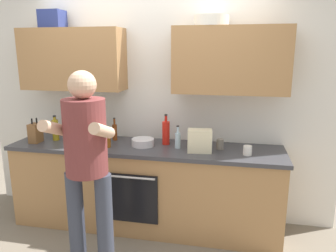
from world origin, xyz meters
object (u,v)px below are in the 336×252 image
(mixing_bowl, at_px, (143,142))
(bottle_syrup, at_px, (107,139))
(bottle_hotsauce, at_px, (166,132))
(person_standing, at_px, (86,158))
(bottle_water, at_px, (178,140))
(cup_ceramic, at_px, (78,138))
(grocery_bag_rice, at_px, (200,141))
(bottle_oil, at_px, (55,129))
(potted_herb, at_px, (93,129))
(cup_coffee, at_px, (248,150))
(bottle_vinegar, at_px, (115,132))
(cup_stoneware, at_px, (220,144))
(knife_block, at_px, (35,133))

(mixing_bowl, bearing_deg, bottle_syrup, -160.16)
(bottle_hotsauce, relative_size, bottle_syrup, 1.45)
(person_standing, distance_m, bottle_water, 1.01)
(bottle_hotsauce, height_order, cup_ceramic, bottle_hotsauce)
(bottle_syrup, bearing_deg, grocery_bag_rice, 2.49)
(bottle_oil, xyz_separation_m, mixing_bowl, (1.00, -0.02, -0.08))
(bottle_hotsauce, relative_size, cup_ceramic, 3.44)
(potted_herb, bearing_deg, cup_coffee, -1.68)
(bottle_oil, bearing_deg, bottle_hotsauce, 4.00)
(bottle_vinegar, relative_size, potted_herb, 0.87)
(person_standing, relative_size, bottle_water, 7.35)
(mixing_bowl, bearing_deg, grocery_bag_rice, -7.80)
(person_standing, relative_size, cup_ceramic, 18.33)
(cup_coffee, relative_size, cup_ceramic, 0.95)
(bottle_hotsauce, height_order, cup_stoneware, bottle_hotsauce)
(cup_ceramic, distance_m, potted_herb, 0.22)
(bottle_syrup, bearing_deg, cup_ceramic, 166.13)
(bottle_water, height_order, cup_stoneware, bottle_water)
(person_standing, xyz_separation_m, bottle_oil, (-0.77, 0.84, -0.00))
(bottle_water, bearing_deg, grocery_bag_rice, -17.77)
(bottle_vinegar, bearing_deg, knife_block, -162.28)
(person_standing, relative_size, potted_herb, 5.90)
(person_standing, height_order, cup_coffee, person_standing)
(cup_coffee, bearing_deg, knife_block, -179.56)
(bottle_oil, bearing_deg, bottle_vinegar, 11.23)
(bottle_hotsauce, xyz_separation_m, mixing_bowl, (-0.22, -0.10, -0.09))
(knife_block, bearing_deg, bottle_water, 3.81)
(bottle_vinegar, height_order, potted_herb, potted_herb)
(cup_stoneware, bearing_deg, bottle_vinegar, 174.68)
(bottle_oil, height_order, potted_herb, potted_herb)
(cup_ceramic, bearing_deg, mixing_bowl, 2.59)
(potted_herb, bearing_deg, bottle_hotsauce, 11.36)
(cup_stoneware, relative_size, grocery_bag_rice, 0.44)
(person_standing, xyz_separation_m, cup_stoneware, (1.03, 0.86, -0.07))
(cup_coffee, relative_size, mixing_bowl, 0.38)
(mixing_bowl, bearing_deg, bottle_oil, 178.94)
(mixing_bowl, height_order, grocery_bag_rice, grocery_bag_rice)
(bottle_water, distance_m, cup_stoneware, 0.43)
(bottle_hotsauce, bearing_deg, cup_ceramic, -171.69)
(bottle_oil, relative_size, mixing_bowl, 1.19)
(grocery_bag_rice, bearing_deg, cup_ceramic, 177.81)
(person_standing, height_order, cup_stoneware, person_standing)
(cup_coffee, xyz_separation_m, knife_block, (-2.23, -0.02, 0.06))
(cup_ceramic, bearing_deg, bottle_hotsauce, 8.31)
(person_standing, bearing_deg, mixing_bowl, 73.84)
(bottle_syrup, bearing_deg, bottle_water, 9.17)
(bottle_vinegar, distance_m, cup_coffee, 1.44)
(mixing_bowl, bearing_deg, knife_block, -174.58)
(bottle_water, distance_m, knife_block, 1.54)
(grocery_bag_rice, bearing_deg, bottle_oil, 176.40)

